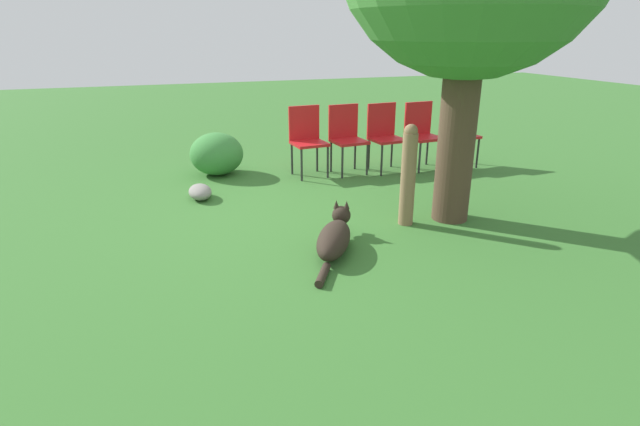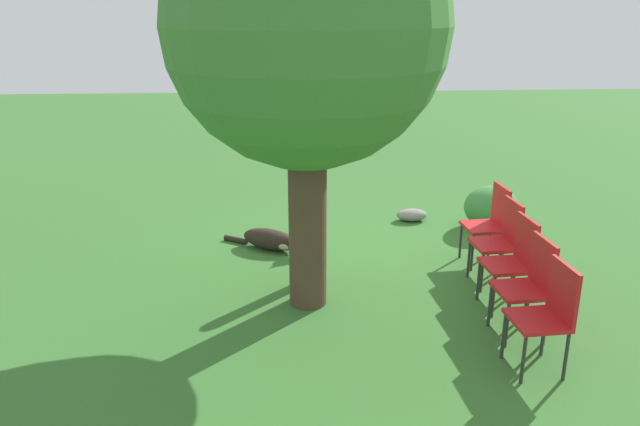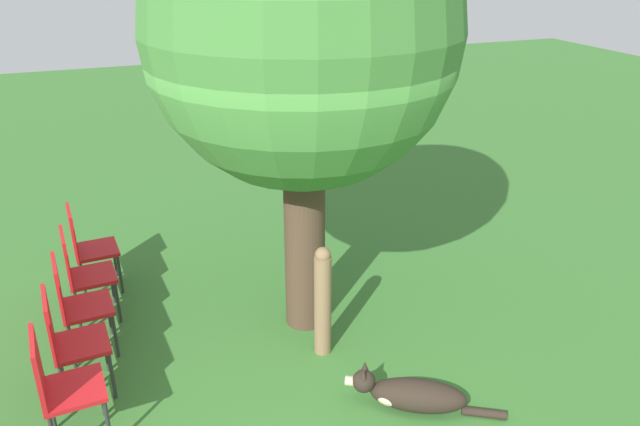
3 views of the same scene
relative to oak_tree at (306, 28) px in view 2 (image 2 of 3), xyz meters
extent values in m
plane|color=#38702D|center=(-0.37, -0.90, -2.69)|extent=(30.00, 30.00, 0.00)
cylinder|color=#4C3828|center=(0.00, 0.00, -1.68)|extent=(0.37, 0.37, 2.01)
sphere|color=#427F38|center=(0.00, 0.00, 0.03)|extent=(2.57, 2.57, 2.57)
ellipsoid|color=#2D231C|center=(0.40, -1.48, -2.56)|extent=(0.79, 0.63, 0.26)
ellipsoid|color=#C6B293|center=(0.23, -1.37, -2.57)|extent=(0.35, 0.34, 0.16)
sphere|color=#2D231C|center=(0.04, -1.26, -2.48)|extent=(0.25, 0.25, 0.18)
cylinder|color=#C6B293|center=(-0.05, -1.21, -2.49)|extent=(0.11, 0.11, 0.08)
cone|color=#2D231C|center=(0.01, -1.30, -2.37)|extent=(0.06, 0.06, 0.08)
cone|color=#2D231C|center=(0.06, -1.22, -2.37)|extent=(0.06, 0.06, 0.08)
cylinder|color=#2D231C|center=(0.84, -1.74, -2.65)|extent=(0.33, 0.23, 0.07)
cylinder|color=#846647|center=(-0.02, -0.52, -2.21)|extent=(0.15, 0.15, 0.95)
sphere|color=#846647|center=(-0.02, -0.52, -1.72)|extent=(0.14, 0.14, 0.14)
cube|color=red|center=(-2.06, -0.88, -2.24)|extent=(0.45, 0.47, 0.04)
cube|color=red|center=(-2.25, -0.90, -1.99)|extent=(0.06, 0.44, 0.46)
cylinder|color=#2D2D2D|center=(-1.89, -0.68, -2.47)|extent=(0.03, 0.03, 0.43)
cylinder|color=#2D2D2D|center=(-1.87, -1.06, -2.47)|extent=(0.03, 0.03, 0.43)
cylinder|color=#2D2D2D|center=(-2.25, -0.71, -2.47)|extent=(0.03, 0.03, 0.43)
cylinder|color=#2D2D2D|center=(-2.23, -1.09, -2.47)|extent=(0.03, 0.03, 0.43)
cube|color=red|center=(-2.00, -0.33, -2.24)|extent=(0.45, 0.47, 0.04)
cube|color=red|center=(-2.19, -0.34, -1.99)|extent=(0.06, 0.44, 0.46)
cylinder|color=#2D2D2D|center=(-1.83, -0.13, -2.47)|extent=(0.03, 0.03, 0.43)
cylinder|color=#2D2D2D|center=(-1.80, -0.51, -2.47)|extent=(0.03, 0.03, 0.43)
cylinder|color=#2D2D2D|center=(-2.19, -0.15, -2.47)|extent=(0.03, 0.03, 0.43)
cylinder|color=#2D2D2D|center=(-2.16, -0.53, -2.47)|extent=(0.03, 0.03, 0.43)
cube|color=red|center=(-1.93, 0.22, -2.24)|extent=(0.45, 0.47, 0.04)
cube|color=red|center=(-2.13, 0.21, -1.99)|extent=(0.06, 0.44, 0.46)
cylinder|color=#2D2D2D|center=(-1.77, 0.43, -2.47)|extent=(0.03, 0.03, 0.43)
cylinder|color=#2D2D2D|center=(-1.74, 0.05, -2.47)|extent=(0.03, 0.03, 0.43)
cylinder|color=#2D2D2D|center=(-2.13, 0.40, -2.47)|extent=(0.03, 0.03, 0.43)
cylinder|color=#2D2D2D|center=(-2.10, 0.02, -2.47)|extent=(0.03, 0.03, 0.43)
cube|color=red|center=(-1.87, 0.78, -2.24)|extent=(0.45, 0.47, 0.04)
cube|color=red|center=(-2.06, 0.76, -1.99)|extent=(0.06, 0.44, 0.46)
cylinder|color=#2D2D2D|center=(-1.71, 0.98, -2.47)|extent=(0.03, 0.03, 0.43)
cylinder|color=#2D2D2D|center=(-1.68, 0.60, -2.47)|extent=(0.03, 0.03, 0.43)
cylinder|color=#2D2D2D|center=(-2.06, 0.95, -2.47)|extent=(0.03, 0.03, 0.43)
cylinder|color=#2D2D2D|center=(-2.04, 0.58, -2.47)|extent=(0.03, 0.03, 0.43)
cube|color=red|center=(-1.81, 1.33, -2.24)|extent=(0.45, 0.47, 0.04)
cube|color=red|center=(-2.00, 1.32, -1.99)|extent=(0.06, 0.44, 0.46)
cylinder|color=#2D2D2D|center=(-1.64, 1.54, -2.47)|extent=(0.03, 0.03, 0.43)
cylinder|color=#2D2D2D|center=(-1.61, 1.16, -2.47)|extent=(0.03, 0.03, 0.43)
cylinder|color=#2D2D2D|center=(-2.00, 1.51, -2.47)|extent=(0.03, 0.03, 0.43)
cylinder|color=#2D2D2D|center=(-1.97, 1.13, -2.47)|extent=(0.03, 0.03, 0.43)
ellipsoid|color=gray|center=(-1.56, -2.43, -2.60)|extent=(0.42, 0.27, 0.17)
ellipsoid|color=#3D843D|center=(-2.57, -2.06, -2.40)|extent=(0.73, 0.73, 0.58)
camera|label=1|loc=(4.23, -2.98, -0.79)|focal=28.00mm
camera|label=2|loc=(0.24, 5.73, 0.21)|focal=35.00mm
camera|label=3|loc=(-1.68, -4.82, 0.71)|focal=35.00mm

